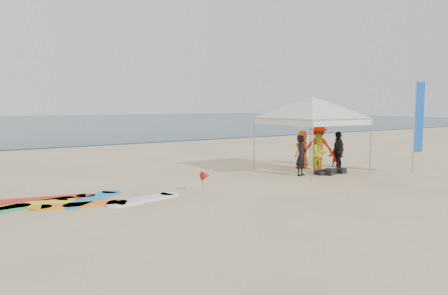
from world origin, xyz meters
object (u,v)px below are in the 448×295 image
person_seated (335,157)px  marker_pennant (206,176)px  person_yellow (319,154)px  person_black_b (338,151)px  person_orange_b (302,149)px  surfboard_spread (63,203)px  feather_flag (419,118)px  person_black_a (301,155)px  canopy_tent (312,97)px  person_orange_a (318,147)px

person_seated → marker_pennant: size_ratio=1.32×
person_yellow → marker_pennant: size_ratio=2.43×
person_black_b → person_orange_b: bearing=-84.7°
person_seated → surfboard_spread: bearing=82.6°
person_black_b → person_seated: bearing=-152.1°
person_seated → feather_flag: size_ratio=0.23×
person_black_a → feather_flag: 4.86m
person_yellow → canopy_tent: 2.28m
person_orange_a → canopy_tent: bearing=41.8°
person_orange_b → feather_flag: feather_flag is taller
person_black_a → person_orange_b: person_orange_b is taller
person_orange_a → person_orange_b: size_ratio=1.21×
person_black_b → person_black_a: bearing=-18.7°
surfboard_spread → marker_pennant: bearing=-9.7°
person_orange_b → person_seated: person_orange_b is taller
person_yellow → feather_flag: (3.17, -2.15, 1.38)m
feather_flag → canopy_tent: bearing=139.9°
person_black_a → person_yellow: size_ratio=1.00×
canopy_tent → person_yellow: bearing=-94.7°
person_black_a → person_black_b: bearing=-23.1°
person_orange_a → marker_pennant: person_orange_a is taller
person_black_b → marker_pennant: size_ratio=2.53×
person_seated → person_black_a: bearing=95.8°
marker_pennant → person_black_a: bearing=6.4°
person_black_a → person_black_b: person_black_b is taller
person_yellow → person_orange_a: 0.68m
person_seated → person_orange_a: bearing=94.0°
person_orange_b → person_black_a: bearing=28.5°
canopy_tent → marker_pennant: bearing=-170.0°
person_orange_a → person_seated: bearing=-122.3°
person_yellow → canopy_tent: canopy_tent is taller
person_black_a → surfboard_spread: person_black_a is taller
person_orange_a → feather_flag: bearing=179.2°
person_seated → canopy_tent: 3.22m
person_seated → person_yellow: bearing=103.6°
person_black_b → person_seated: person_black_b is taller
surfboard_spread → feather_flag: bearing=-10.4°
person_yellow → person_orange_a: (0.44, 0.48, 0.19)m
person_yellow → person_black_b: person_black_b is taller
canopy_tent → feather_flag: bearing=-40.1°
canopy_tent → surfboard_spread: size_ratio=0.82×
person_black_a → marker_pennant: person_black_a is taller
marker_pennant → surfboard_spread: (-4.12, 0.71, -0.46)m
feather_flag → marker_pennant: feather_flag is taller
person_black_a → marker_pennant: bearing=163.8°
person_black_a → person_orange_b: size_ratio=0.97×
marker_pennant → feather_flag: bearing=-10.8°
person_seated → surfboard_spread: person_seated is taller
person_orange_b → canopy_tent: (-0.44, -0.93, 2.21)m
person_black_b → feather_flag: (2.08, -2.15, 1.35)m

